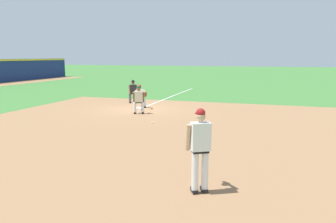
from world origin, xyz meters
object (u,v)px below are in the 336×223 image
baseball (152,123)px  pitcher (201,145)px  first_baseman (140,95)px  first_base_bag (139,108)px  umpire (133,90)px  baserunner (139,99)px

baseball → pitcher: (-6.61, -3.60, 1.02)m
first_baseman → baseball: bearing=-150.3°
first_base_bag → first_baseman: (0.41, 0.13, 0.69)m
pitcher → umpire: 14.07m
first_base_bag → umpire: 2.64m
first_base_bag → first_baseman: 0.81m
first_base_bag → baseball: size_ratio=5.14×
baseball → umpire: 6.58m
first_base_bag → baserunner: baserunner is taller
first_base_bag → baserunner: bearing=-158.1°
first_baseman → umpire: bearing=34.4°
pitcher → umpire: bearing=29.8°
pitcher → first_baseman: bearing=29.0°
baseball → first_baseman: 4.48m
first_baseman → baserunner: bearing=-159.2°
baserunner → pitcher: bearing=-149.4°
baseball → umpire: size_ratio=0.05×
baserunner → umpire: size_ratio=1.00×
pitcher → baserunner: 10.06m
pitcher → umpire: size_ratio=1.27×
first_base_bag → baserunner: 1.67m
first_base_bag → baserunner: (-1.39, -0.56, 0.75)m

